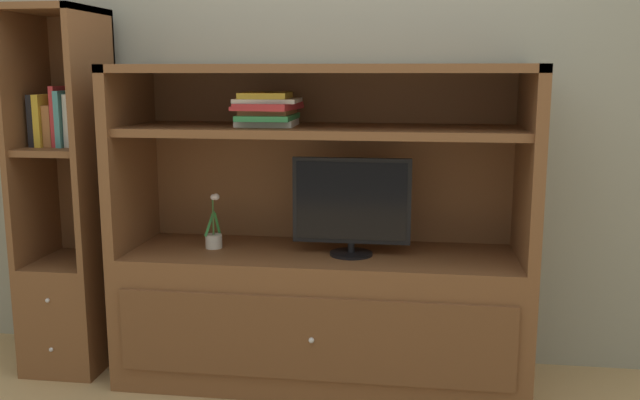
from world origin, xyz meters
The scene contains 7 objects.
painted_rear_wall centered at (0.00, 0.75, 1.40)m, with size 6.00×0.10×2.80m, color gray.
media_console centered at (0.00, 0.41, 0.46)m, with size 1.84×0.61×1.45m.
tv_monitor centered at (0.14, 0.36, 0.84)m, with size 0.53×0.19×0.44m.
potted_plant centered at (-0.51, 0.40, 0.67)m, with size 0.08×0.09×0.26m.
magazine_stack centered at (-0.24, 0.40, 1.25)m, with size 0.29×0.35×0.15m.
bookshelf_tall centered at (-1.23, 0.41, 0.59)m, with size 0.36×0.46×1.71m.
upright_book_row centered at (-1.25, 0.40, 1.19)m, with size 0.22×0.17×0.28m.
Camera 1 is at (0.43, -2.65, 1.42)m, focal length 39.06 mm.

